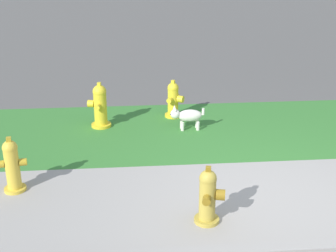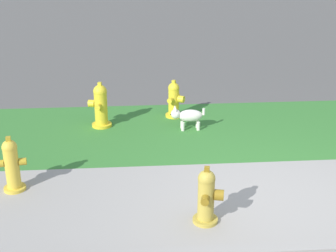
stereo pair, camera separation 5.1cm
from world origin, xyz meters
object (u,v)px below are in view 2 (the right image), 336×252
(fire_hydrant_near_corner, at_px, (174,100))
(small_white_dog, at_px, (188,116))
(fire_hydrant_across_street, at_px, (207,197))
(fire_hydrant_at_driveway, at_px, (101,105))
(fire_hydrant_far_end, at_px, (12,165))

(fire_hydrant_near_corner, xyz_separation_m, small_white_dog, (0.17, -0.62, -0.08))
(fire_hydrant_across_street, distance_m, small_white_dog, 2.74)
(fire_hydrant_at_driveway, xyz_separation_m, small_white_dog, (1.42, -0.26, -0.13))
(fire_hydrant_at_driveway, bearing_deg, fire_hydrant_far_end, 168.30)
(fire_hydrant_across_street, bearing_deg, fire_hydrant_near_corner, -166.01)
(fire_hydrant_far_end, xyz_separation_m, fire_hydrant_at_driveway, (0.96, 2.09, 0.02))
(fire_hydrant_across_street, height_order, fire_hydrant_at_driveway, fire_hydrant_at_driveway)
(fire_hydrant_far_end, height_order, fire_hydrant_across_street, fire_hydrant_far_end)
(fire_hydrant_far_end, height_order, small_white_dog, fire_hydrant_far_end)
(fire_hydrant_near_corner, distance_m, fire_hydrant_at_driveway, 1.30)
(fire_hydrant_far_end, distance_m, small_white_dog, 3.01)
(fire_hydrant_far_end, height_order, fire_hydrant_at_driveway, fire_hydrant_at_driveway)
(fire_hydrant_at_driveway, bearing_deg, small_white_dog, -87.19)
(fire_hydrant_across_street, bearing_deg, fire_hydrant_far_end, -98.56)
(fire_hydrant_far_end, distance_m, fire_hydrant_near_corner, 3.30)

